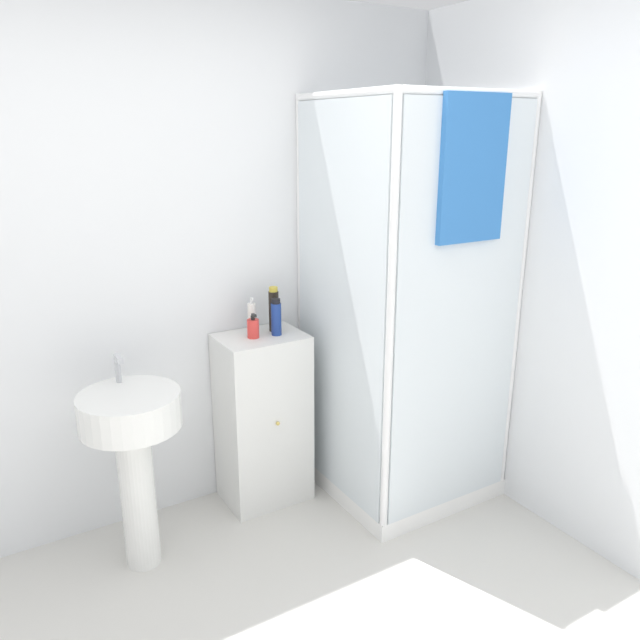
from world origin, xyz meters
The scene contains 8 objects.
wall_back centered at (0.00, 1.70, 1.25)m, with size 6.40×0.06×2.50m, color silver.
shower_enclosure centered at (1.20, 1.18, 0.61)m, with size 0.82×0.85×2.06m.
vanity_cabinet centered at (0.55, 1.50, 0.46)m, with size 0.43×0.34×0.91m.
sink centered at (-0.16, 1.31, 0.61)m, with size 0.43×0.43×0.96m.
soap_dispenser centered at (0.51, 1.50, 0.96)m, with size 0.06×0.06×0.12m.
shampoo_bottle_tall_black centered at (0.65, 1.54, 1.02)m, with size 0.05×0.05×0.23m.
shampoo_bottle_blue centered at (0.63, 1.48, 1.00)m, with size 0.05×0.05×0.19m.
lotion_bottle_white centered at (0.53, 1.56, 0.99)m, with size 0.04×0.04×0.19m.
Camera 1 is at (-0.70, -1.17, 1.90)m, focal length 35.00 mm.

